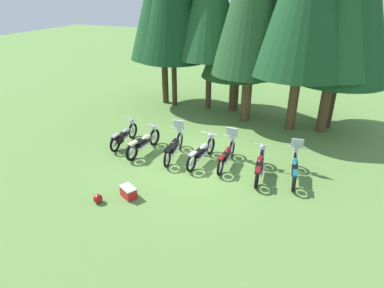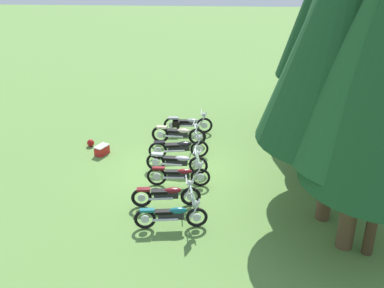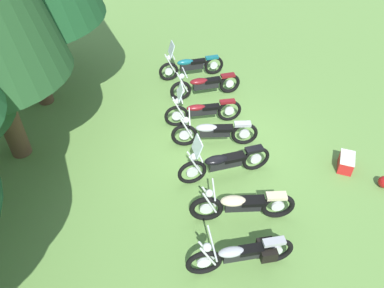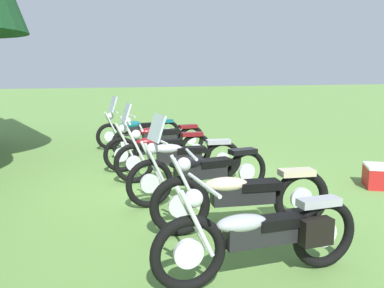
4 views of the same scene
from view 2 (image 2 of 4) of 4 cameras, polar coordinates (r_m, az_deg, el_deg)
The scene contains 15 objects.
ground_plane at distance 17.69m, azimuth -1.83°, elevation -3.29°, with size 80.00×80.00×0.00m, color #608C42.
motorcycle_0 at distance 20.73m, azimuth -0.60°, elevation 2.50°, with size 0.78×2.18×1.02m.
motorcycle_1 at distance 19.66m, azimuth -1.62°, elevation 1.25°, with size 0.61×2.33×1.03m.
motorcycle_2 at distance 18.43m, azimuth -1.54°, elevation -0.38°, with size 0.71×2.38×1.37m.
motorcycle_3 at distance 17.37m, azimuth -1.82°, elevation -2.17°, with size 0.73×2.34×1.01m.
motorcycle_4 at distance 16.49m, azimuth -1.53°, elevation -3.72°, with size 0.61×2.25×1.36m.
motorcycle_5 at distance 15.36m, azimuth -3.12°, elevation -6.20°, with size 0.61×2.29×0.99m.
motorcycle_6 at distance 14.32m, azimuth -2.42°, elevation -8.64°, with size 0.73×2.25×1.34m.
pine_tree_2 at distance 18.28m, azimuth 18.86°, elevation 14.44°, with size 4.01×4.01×7.99m.
pine_tree_3 at distance 17.22m, azimuth 20.16°, elevation 9.73°, with size 3.66×3.66×6.68m.
pine_tree_4 at distance 15.60m, azimuth 17.69°, elevation 15.35°, with size 3.73×3.73×9.72m.
pine_tree_5 at distance 13.29m, azimuth 18.67°, elevation 13.83°, with size 4.55×4.55×9.47m.
pine_tree_6 at distance 12.18m, azimuth 21.42°, elevation 9.46°, with size 3.61×3.61×8.26m.
picnic_cooler at distance 19.20m, azimuth -10.94°, elevation -0.72°, with size 0.67×0.58×0.38m.
dropped_helmet at distance 20.02m, azimuth -12.27°, elevation 0.13°, with size 0.30×0.30×0.30m, color maroon.
Camera 2 is at (15.50, 1.37, 8.40)m, focal length 43.69 mm.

